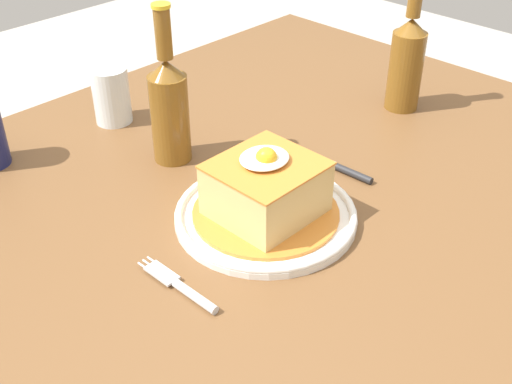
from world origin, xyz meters
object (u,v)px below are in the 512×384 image
at_px(main_plate, 266,215).
at_px(beer_bottle_amber, 169,105).
at_px(knife, 340,168).
at_px(beer_bottle_amber_far, 407,59).
at_px(fork, 184,289).
at_px(drinking_glass, 112,99).

xyz_separation_m(main_plate, beer_bottle_amber, (0.02, 0.24, 0.09)).
bearing_deg(knife, beer_bottle_amber_far, 12.57).
bearing_deg(fork, main_plate, 9.67).
relative_size(main_plate, beer_bottle_amber_far, 1.01).
distance_m(main_plate, fork, 0.19).
bearing_deg(beer_bottle_amber_far, knife, -167.43).
relative_size(main_plate, knife, 1.62).
bearing_deg(beer_bottle_amber, main_plate, -94.80).
bearing_deg(beer_bottle_amber, fork, -127.66).
bearing_deg(drinking_glass, beer_bottle_amber_far, -40.03).
relative_size(beer_bottle_amber_far, drinking_glass, 2.53).
distance_m(knife, beer_bottle_amber_far, 0.29).
bearing_deg(knife, drinking_glass, 110.28).
bearing_deg(main_plate, beer_bottle_amber, 85.20).
bearing_deg(beer_bottle_amber, knife, -54.78).
bearing_deg(fork, knife, 5.50).
bearing_deg(knife, main_plate, -178.80).
bearing_deg(beer_bottle_amber_far, drinking_glass, 139.97).
relative_size(fork, knife, 0.85).
bearing_deg(drinking_glass, knife, -69.72).
relative_size(knife, drinking_glass, 1.58).
xyz_separation_m(fork, drinking_glass, (0.22, 0.45, 0.04)).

